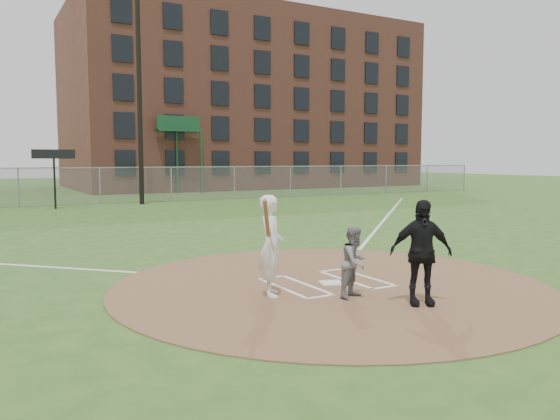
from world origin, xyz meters
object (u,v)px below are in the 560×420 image
catcher (355,262)px  umpire (421,252)px  batter_at_plate (271,245)px  home_plate (331,283)px

catcher → umpire: (0.65, -0.92, 0.25)m
catcher → batter_at_plate: 1.49m
home_plate → catcher: catcher is taller
batter_at_plate → home_plate: bearing=9.3°
home_plate → catcher: (-0.23, -1.04, 0.61)m
umpire → catcher: bearing=152.7°
catcher → batter_at_plate: (-1.23, 0.81, 0.27)m
home_plate → umpire: umpire is taller
catcher → umpire: umpire is taller
home_plate → batter_at_plate: bearing=-170.7°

